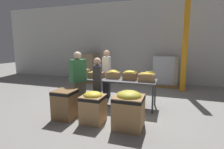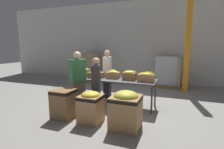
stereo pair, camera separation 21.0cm
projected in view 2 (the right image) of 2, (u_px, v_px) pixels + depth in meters
The scene contains 18 objects.
ground_plane at pixel (112, 104), 5.46m from camera, with size 30.00×30.00×0.00m, color gray.
wall_back at pixel (140, 42), 8.68m from camera, with size 16.00×0.08×4.00m.
sorting_table at pixel (112, 80), 5.34m from camera, with size 2.62×0.85×0.82m.
banana_box_0 at pixel (83, 72), 5.70m from camera, with size 0.40×0.33×0.30m.
banana_box_1 at pixel (96, 74), 5.49m from camera, with size 0.46×0.30×0.24m.
banana_box_2 at pixel (113, 74), 5.40m from camera, with size 0.39×0.27×0.27m.
banana_box_3 at pixel (130, 75), 5.15m from camera, with size 0.40×0.30×0.28m.
banana_box_4 at pixel (146, 77), 4.89m from camera, with size 0.45×0.30×0.28m.
volunteer_0 at pixel (96, 86), 4.68m from camera, with size 0.32×0.45×1.50m.
volunteer_1 at pixel (78, 80), 5.05m from camera, with size 0.41×0.49×1.65m.
volunteer_2 at pixel (107, 74), 6.10m from camera, with size 0.29×0.48×1.67m.
donation_bin_0 at pixel (64, 103), 4.42m from camera, with size 0.51×0.51×0.72m.
donation_bin_1 at pixel (91, 106), 4.14m from camera, with size 0.52×0.52×0.76m.
donation_bin_2 at pixel (126, 109), 3.83m from camera, with size 0.63×0.63×0.85m.
support_pillar at pixel (188, 41), 6.70m from camera, with size 0.20×0.20×4.00m.
pallet_stack_0 at pixel (166, 72), 7.84m from camera, with size 0.97×0.97×1.36m.
pallet_stack_1 at pixel (91, 68), 8.98m from camera, with size 1.02×1.02×1.43m.
pallet_stack_2 at pixel (170, 72), 7.81m from camera, with size 1.00×1.00×1.33m.
Camera 2 is at (1.86, -4.90, 1.80)m, focal length 28.00 mm.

